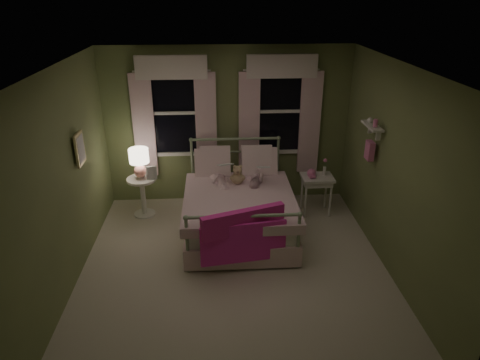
{
  "coord_description": "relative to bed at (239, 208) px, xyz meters",
  "views": [
    {
      "loc": [
        -0.22,
        -4.68,
        3.38
      ],
      "look_at": [
        0.11,
        0.6,
        1.0
      ],
      "focal_mm": 32.0,
      "sensor_mm": 36.0,
      "label": 1
    }
  ],
  "objects": [
    {
      "name": "book_nightstand",
      "position": [
        -1.4,
        0.51,
        0.27
      ],
      "size": [
        0.2,
        0.25,
        0.02
      ],
      "primitive_type": "imported",
      "rotation": [
        0.0,
        0.0,
        0.16
      ],
      "color": "beige",
      "rests_on": "nightstand_left"
    },
    {
      "name": "book_right",
      "position": [
        0.28,
        0.17,
        0.54
      ],
      "size": [
        0.21,
        0.13,
        0.26
      ],
      "primitive_type": "imported",
      "rotation": [
        1.22,
        0.0,
        -0.1
      ],
      "color": "beige",
      "rests_on": "child_right"
    },
    {
      "name": "framed_picture",
      "position": [
        -2.06,
        -0.35,
        1.12
      ],
      "size": [
        0.03,
        0.32,
        0.42
      ],
      "color": "beige",
      "rests_on": "room_shell"
    },
    {
      "name": "child_left",
      "position": [
        -0.28,
        0.42,
        0.59
      ],
      "size": [
        0.33,
        0.25,
        0.81
      ],
      "primitive_type": "imported",
      "rotation": [
        0.0,
        0.0,
        3.36
      ],
      "color": "#F7D1DD",
      "rests_on": "bed"
    },
    {
      "name": "room_shell",
      "position": [
        -0.11,
        -0.95,
        0.92
      ],
      "size": [
        4.2,
        4.2,
        4.2
      ],
      "color": "beige",
      "rests_on": "ground"
    },
    {
      "name": "bed",
      "position": [
        0.0,
        0.0,
        0.0
      ],
      "size": [
        1.58,
        2.04,
        1.18
      ],
      "color": "white",
      "rests_on": "ground"
    },
    {
      "name": "child_right",
      "position": [
        0.28,
        0.42,
        0.56
      ],
      "size": [
        0.41,
        0.35,
        0.75
      ],
      "primitive_type": "imported",
      "rotation": [
        0.0,
        0.0,
        2.94
      ],
      "color": "#F7D1DD",
      "rests_on": "bed"
    },
    {
      "name": "pink_throw",
      "position": [
        -0.0,
        -1.03,
        0.23
      ],
      "size": [
        1.09,
        0.46,
        0.71
      ],
      "color": "#D82A90",
      "rests_on": "bed"
    },
    {
      "name": "book_left",
      "position": [
        -0.28,
        0.17,
        0.58
      ],
      "size": [
        0.22,
        0.16,
        0.26
      ],
      "primitive_type": "imported",
      "rotation": [
        1.22,
        0.0,
        0.24
      ],
      "color": "beige",
      "rests_on": "child_left"
    },
    {
      "name": "table_lamp",
      "position": [
        -1.5,
        0.59,
        0.57
      ],
      "size": [
        0.3,
        0.3,
        0.47
      ],
      "color": "pink",
      "rests_on": "nightstand_left"
    },
    {
      "name": "teddy_bear",
      "position": [
        -0.0,
        0.26,
        0.41
      ],
      "size": [
        0.23,
        0.19,
        0.32
      ],
      "color": "tan",
      "rests_on": "bed"
    },
    {
      "name": "window_right",
      "position": [
        0.74,
        1.08,
        1.24
      ],
      "size": [
        1.34,
        0.13,
        1.96
      ],
      "color": "black",
      "rests_on": "room_shell"
    },
    {
      "name": "nightstand_right",
      "position": [
        1.29,
        0.49,
        0.17
      ],
      "size": [
        0.5,
        0.4,
        0.64
      ],
      "color": "white",
      "rests_on": "ground"
    },
    {
      "name": "bud_vase",
      "position": [
        1.41,
        0.54,
        0.41
      ],
      "size": [
        0.06,
        0.06,
        0.28
      ],
      "color": "white",
      "rests_on": "nightstand_right"
    },
    {
      "name": "wall_shelf",
      "position": [
        1.79,
        -0.25,
        1.14
      ],
      "size": [
        0.15,
        0.5,
        0.6
      ],
      "color": "white",
      "rests_on": "room_shell"
    },
    {
      "name": "window_left",
      "position": [
        -0.96,
        1.08,
        1.24
      ],
      "size": [
        1.34,
        0.13,
        1.96
      ],
      "color": "black",
      "rests_on": "room_shell"
    },
    {
      "name": "pink_toy",
      "position": [
        1.19,
        0.49,
        0.32
      ],
      "size": [
        0.14,
        0.18,
        0.14
      ],
      "color": "pink",
      "rests_on": "nightstand_right"
    },
    {
      "name": "nightstand_left",
      "position": [
        -1.5,
        0.59,
        0.03
      ],
      "size": [
        0.46,
        0.46,
        0.65
      ],
      "color": "white",
      "rests_on": "ground"
    }
  ]
}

